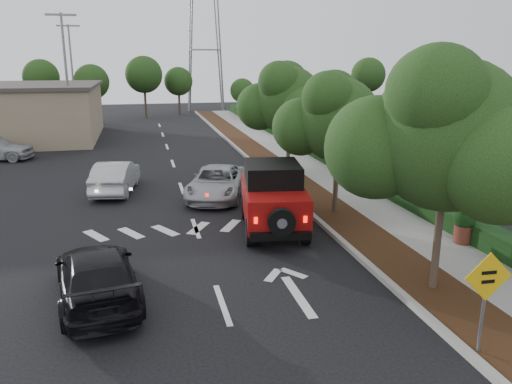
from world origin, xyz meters
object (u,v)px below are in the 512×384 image
object	(u,v)px
red_jeep	(273,196)
silver_suv_ahead	(217,183)
speed_hump_sign	(486,289)
black_suv_oncoming	(97,275)

from	to	relation	value
red_jeep	silver_suv_ahead	size ratio (longest dim) A/B	0.99
speed_hump_sign	silver_suv_ahead	bearing A→B (deg)	106.20
silver_suv_ahead	black_suv_oncoming	world-z (taller)	black_suv_oncoming
red_jeep	silver_suv_ahead	world-z (taller)	red_jeep
red_jeep	black_suv_oncoming	xyz separation A→B (m)	(-5.80, -4.42, -0.54)
speed_hump_sign	red_jeep	bearing A→B (deg)	105.24
black_suv_oncoming	speed_hump_sign	distance (m)	9.06
black_suv_oncoming	red_jeep	bearing A→B (deg)	-151.37
silver_suv_ahead	black_suv_oncoming	size ratio (longest dim) A/B	1.04
red_jeep	speed_hump_sign	distance (m)	9.09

